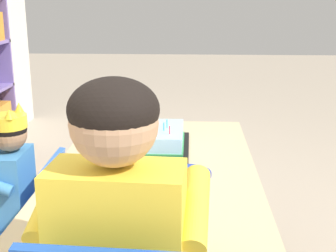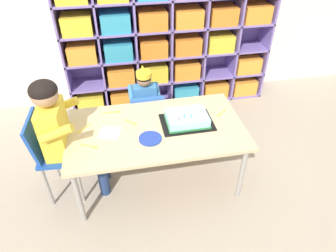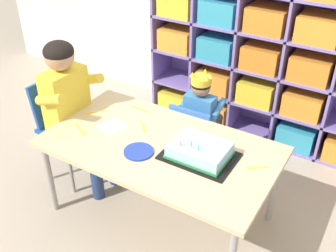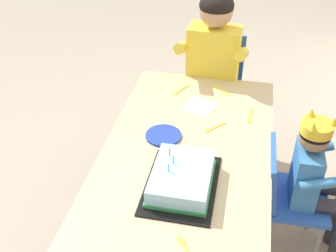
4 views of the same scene
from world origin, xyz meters
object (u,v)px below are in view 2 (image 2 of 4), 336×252
at_px(child_with_crown, 144,96).
at_px(adult_helper_seated, 63,128).
at_px(fork_near_cake_tray, 90,146).
at_px(fork_scattered_mid_table, 83,129).
at_px(paper_plate_stack, 150,139).
at_px(activity_table, 156,132).
at_px(classroom_chair_adult_side, 52,149).
at_px(fork_near_child_seat, 112,112).
at_px(fork_by_napkin, 131,123).
at_px(classroom_chair_blue, 147,114).
at_px(fork_at_table_front_edge, 221,113).
at_px(birthday_cake_on_tray, 187,119).

height_order(child_with_crown, adult_helper_seated, adult_helper_seated).
bearing_deg(fork_near_cake_tray, fork_scattered_mid_table, -48.67).
bearing_deg(paper_plate_stack, child_with_crown, 86.32).
relative_size(child_with_crown, paper_plate_stack, 4.69).
xyz_separation_m(activity_table, classroom_chair_adult_side, (-0.81, 0.03, -0.06)).
height_order(child_with_crown, fork_near_child_seat, child_with_crown).
height_order(fork_by_napkin, fork_near_cake_tray, same).
height_order(classroom_chair_blue, fork_at_table_front_edge, classroom_chair_blue).
distance_m(fork_at_table_front_edge, fork_by_napkin, 0.75).
height_order(activity_table, fork_near_cake_tray, fork_near_cake_tray).
relative_size(activity_table, fork_near_cake_tray, 10.51).
xyz_separation_m(adult_helper_seated, fork_by_napkin, (0.51, 0.08, -0.08)).
distance_m(classroom_chair_adult_side, adult_helper_seated, 0.22).
relative_size(child_with_crown, fork_at_table_front_edge, 7.65).
xyz_separation_m(child_with_crown, fork_at_table_front_edge, (0.59, -0.50, 0.07)).
xyz_separation_m(adult_helper_seated, fork_near_child_seat, (0.37, 0.26, -0.08)).
distance_m(adult_helper_seated, fork_scattered_mid_table, 0.17).
xyz_separation_m(birthday_cake_on_tray, fork_by_napkin, (-0.44, 0.08, -0.03)).
bearing_deg(activity_table, fork_near_cake_tray, -166.14).
bearing_deg(adult_helper_seated, activity_table, -88.36).
relative_size(activity_table, fork_near_child_seat, 9.46).
relative_size(fork_scattered_mid_table, fork_near_cake_tray, 0.86).
relative_size(birthday_cake_on_tray, fork_scattered_mid_table, 3.64).
xyz_separation_m(adult_helper_seated, fork_scattered_mid_table, (0.13, 0.07, -0.08)).
height_order(adult_helper_seated, fork_by_napkin, adult_helper_seated).
bearing_deg(classroom_chair_blue, paper_plate_stack, 84.70).
bearing_deg(classroom_chair_adult_side, activity_table, -88.60).
xyz_separation_m(fork_near_child_seat, fork_near_cake_tray, (-0.18, -0.40, 0.00)).
bearing_deg(activity_table, adult_helper_seated, 178.24).
bearing_deg(fork_at_table_front_edge, fork_by_napkin, 141.26).
bearing_deg(fork_near_cake_tray, paper_plate_stack, -153.66).
relative_size(adult_helper_seated, fork_at_table_front_edge, 9.91).
bearing_deg(classroom_chair_adult_side, fork_near_cake_tray, -113.10).
bearing_deg(adult_helper_seated, fork_scattered_mid_table, -58.66).
xyz_separation_m(classroom_chair_adult_side, fork_scattered_mid_table, (0.25, 0.06, 0.11)).
distance_m(fork_scattered_mid_table, fork_by_napkin, 0.38).
relative_size(fork_scattered_mid_table, fork_by_napkin, 1.15).
bearing_deg(paper_plate_stack, activity_table, 63.89).
bearing_deg(child_with_crown, fork_at_table_front_edge, 138.51).
bearing_deg(fork_by_napkin, fork_at_table_front_edge, -136.07).
relative_size(classroom_chair_blue, birthday_cake_on_tray, 1.45).
bearing_deg(fork_scattered_mid_table, fork_at_table_front_edge, -44.88).
bearing_deg(fork_scattered_mid_table, paper_plate_stack, -68.56).
distance_m(birthday_cake_on_tray, paper_plate_stack, 0.35).
distance_m(paper_plate_stack, fork_at_table_front_edge, 0.67).
bearing_deg(activity_table, fork_near_child_seat, 139.56).
bearing_deg(child_with_crown, classroom_chair_adult_side, 34.46).
bearing_deg(fork_near_child_seat, child_with_crown, -132.19).
bearing_deg(fork_near_child_seat, activity_table, 141.71).
bearing_deg(adult_helper_seated, fork_near_child_seat, -51.80).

